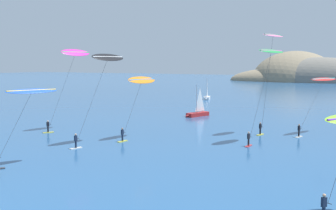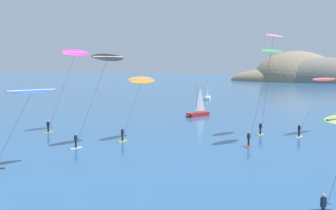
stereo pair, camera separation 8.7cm
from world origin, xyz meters
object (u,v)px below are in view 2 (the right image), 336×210
at_px(sailboat_near, 197,113).
at_px(kitesurfer_pink, 272,44).
at_px(kitesurfer_orange, 141,84).
at_px(kitesurfer_green, 270,58).
at_px(kitesurfer_red, 322,83).
at_px(kitesurfer_blue, 29,97).
at_px(kitesurfer_magenta, 74,58).
at_px(sailboat_far, 207,97).
at_px(kitesurfer_black, 106,63).

height_order(sailboat_near, kitesurfer_pink, kitesurfer_pink).
height_order(kitesurfer_pink, kitesurfer_orange, kitesurfer_pink).
xyz_separation_m(kitesurfer_green, kitesurfer_red, (4.56, 9.98, -3.40)).
height_order(kitesurfer_blue, kitesurfer_pink, kitesurfer_pink).
xyz_separation_m(kitesurfer_red, kitesurfer_magenta, (-32.19, -13.64, 3.49)).
relative_size(kitesurfer_magenta, kitesurfer_orange, 1.47).
height_order(sailboat_far, kitesurfer_red, kitesurfer_red).
distance_m(kitesurfer_blue, kitesurfer_pink, 33.05).
bearing_deg(sailboat_far, kitesurfer_green, -59.10).
relative_size(kitesurfer_blue, kitesurfer_black, 0.67).
relative_size(kitesurfer_blue, kitesurfer_pink, 0.53).
xyz_separation_m(sailboat_far, kitesurfer_green, (30.73, -51.35, 9.60)).
bearing_deg(kitesurfer_black, sailboat_far, 102.59).
bearing_deg(kitesurfer_orange, sailboat_near, 96.90).
height_order(kitesurfer_green, kitesurfer_red, kitesurfer_green).
bearing_deg(kitesurfer_green, kitesurfer_black, -149.60).
relative_size(kitesurfer_black, kitesurfer_magenta, 0.92).
bearing_deg(kitesurfer_orange, kitesurfer_blue, -95.19).
xyz_separation_m(sailboat_near, kitesurfer_orange, (2.78, -22.96, 6.28)).
bearing_deg(sailboat_near, kitesurfer_black, -87.99).
height_order(sailboat_far, kitesurfer_green, kitesurfer_green).
bearing_deg(kitesurfer_orange, kitesurfer_black, -110.30).
height_order(kitesurfer_green, kitesurfer_pink, kitesurfer_pink).
relative_size(sailboat_far, kitesurfer_orange, 0.74).
bearing_deg(sailboat_far, kitesurfer_blue, -79.28).
xyz_separation_m(kitesurfer_pink, kitesurfer_orange, (-13.72, -11.59, -5.28)).
xyz_separation_m(sailboat_far, kitesurfer_orange, (15.50, -56.48, 6.28)).
bearing_deg(sailboat_near, kitesurfer_magenta, -114.11).
bearing_deg(kitesurfer_blue, kitesurfer_magenta, 120.24).
bearing_deg(kitesurfer_orange, sailboat_far, 105.34).
bearing_deg(kitesurfer_red, kitesurfer_magenta, -157.04).
relative_size(sailboat_far, kitesurfer_blue, 0.81).
distance_m(sailboat_far, kitesurfer_red, 54.73).
bearing_deg(kitesurfer_green, sailboat_near, 135.28).
height_order(kitesurfer_green, kitesurfer_orange, kitesurfer_green).
height_order(sailboat_far, kitesurfer_blue, kitesurfer_blue).
distance_m(sailboat_far, kitesurfer_magenta, 55.95).
relative_size(sailboat_near, kitesurfer_green, 0.52).
xyz_separation_m(kitesurfer_magenta, kitesurfer_orange, (12.40, -1.46, -3.42)).
height_order(sailboat_far, kitesurfer_orange, kitesurfer_orange).
distance_m(kitesurfer_pink, kitesurfer_orange, 18.72).
distance_m(kitesurfer_red, kitesurfer_magenta, 35.14).
distance_m(sailboat_far, kitesurfer_blue, 75.14).
relative_size(sailboat_far, kitesurfer_green, 0.52).
xyz_separation_m(sailboat_near, sailboat_far, (-12.72, 33.51, 0.00)).
xyz_separation_m(kitesurfer_red, kitesurfer_pink, (-6.08, -3.51, 5.35)).
bearing_deg(kitesurfer_green, kitesurfer_blue, -127.02).
relative_size(sailboat_near, sailboat_far, 1.00).
bearing_deg(kitesurfer_pink, kitesurfer_magenta, -158.81).
relative_size(kitesurfer_red, kitesurfer_pink, 0.68).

